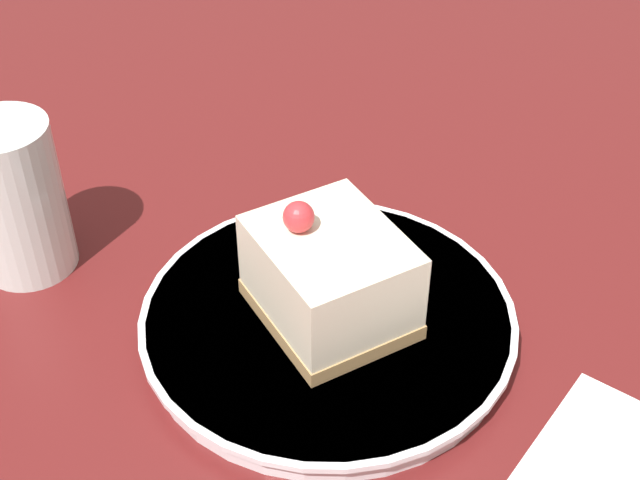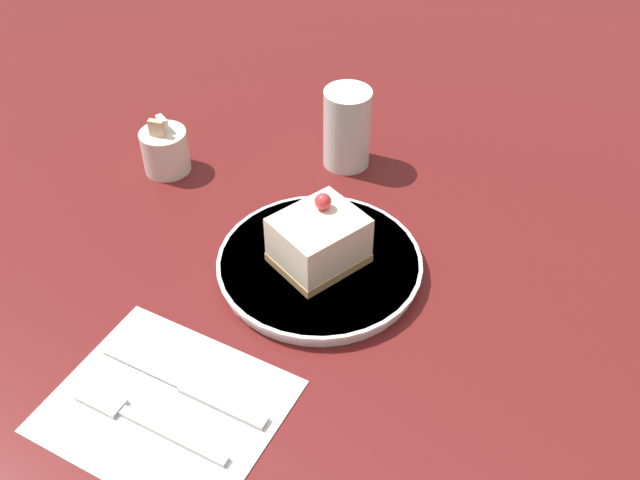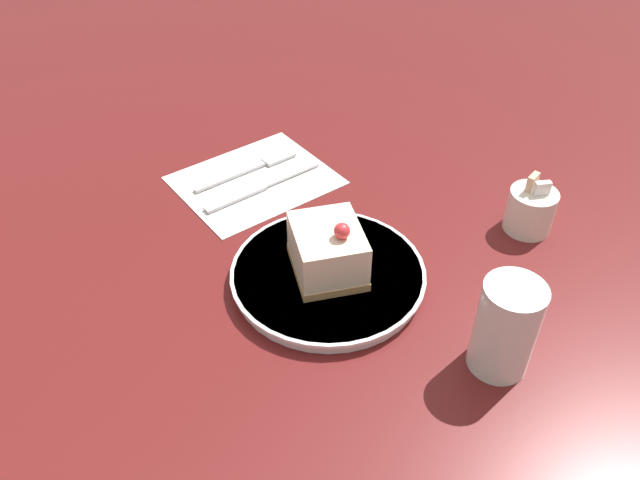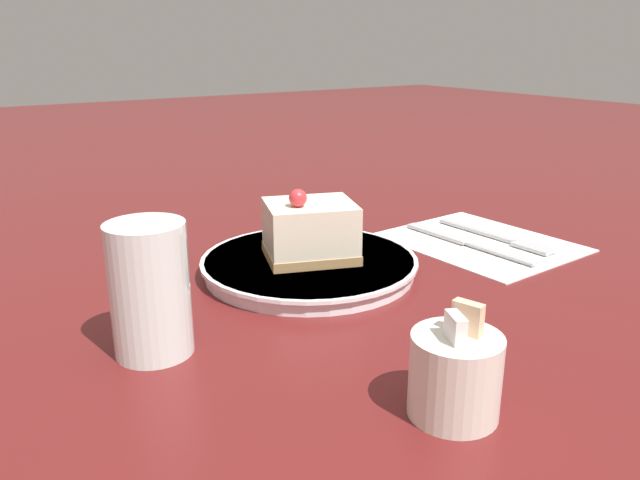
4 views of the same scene
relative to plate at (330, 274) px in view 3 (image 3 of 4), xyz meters
name	(u,v)px [view 3 (image 3 of 4)]	position (x,y,z in m)	size (l,w,h in m)	color
ground_plane	(343,297)	(0.03, 0.00, -0.01)	(4.00, 4.00, 0.00)	#5B1919
plate	(330,274)	(0.00, 0.00, 0.00)	(0.23, 0.23, 0.02)	white
cake_slice	(329,250)	(0.00, 0.00, 0.04)	(0.11, 0.10, 0.08)	#AD8451
napkin	(255,180)	(-0.23, 0.02, -0.01)	(0.19, 0.22, 0.00)	white
fork	(255,167)	(-0.26, 0.04, -0.01)	(0.03, 0.17, 0.00)	#B2B2B7
knife	(254,190)	(-0.20, 0.01, -0.01)	(0.02, 0.19, 0.00)	#B2B2B7
sugar_bowl	(530,210)	(0.06, 0.27, 0.02)	(0.06, 0.06, 0.08)	silver
drinking_glass	(506,328)	(0.20, 0.08, 0.04)	(0.06, 0.06, 0.11)	silver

